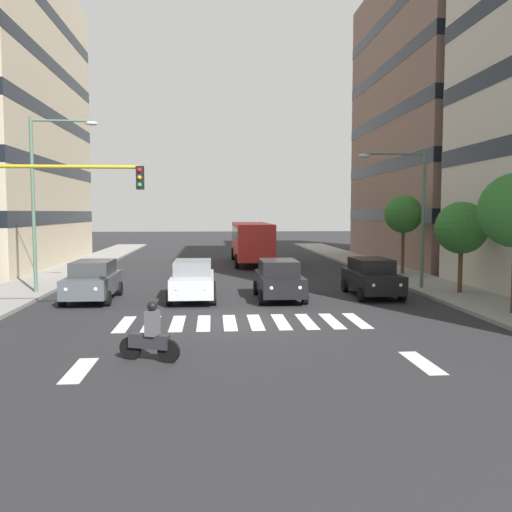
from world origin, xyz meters
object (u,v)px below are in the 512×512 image
at_px(bus_behind_traffic, 251,239).
at_px(street_tree_1, 461,228).
at_px(car_3, 93,280).
at_px(street_tree_2, 403,214).
at_px(car_2, 193,280).
at_px(street_lamp_right, 43,187).
at_px(motorcycle_with_rider, 150,337).
at_px(car_1, 279,279).
at_px(traffic_light_gantry, 37,215).
at_px(car_0, 372,277).
at_px(street_lamp_left, 412,203).

bearing_deg(bus_behind_traffic, street_tree_1, 116.86).
xyz_separation_m(car_3, street_tree_2, (-16.48, -7.75, 2.80)).
relative_size(car_2, car_3, 1.00).
bearing_deg(street_lamp_right, car_2, 164.27).
bearing_deg(street_lamp_right, street_tree_1, 175.17).
distance_m(motorcycle_with_rider, street_tree_1, 16.66).
height_order(bus_behind_traffic, street_lamp_right, street_lamp_right).
bearing_deg(car_2, street_lamp_right, -15.73).
bearing_deg(car_1, traffic_light_gantry, 32.75).
relative_size(traffic_light_gantry, street_tree_1, 1.32).
relative_size(car_1, traffic_light_gantry, 0.81).
relative_size(car_0, street_lamp_left, 0.67).
height_order(car_0, street_tree_1, street_tree_1).
bearing_deg(car_3, car_2, 177.60).
xyz_separation_m(car_0, car_3, (12.41, 0.27, 0.00)).
distance_m(car_2, bus_behind_traffic, 17.36).
height_order(bus_behind_traffic, street_lamp_left, street_lamp_left).
xyz_separation_m(car_1, car_3, (8.09, -0.23, 0.00)).
xyz_separation_m(car_3, motorcycle_with_rider, (-3.57, 10.07, -0.24)).
height_order(car_1, motorcycle_with_rider, car_1).
bearing_deg(street_tree_2, car_2, 33.10).
xyz_separation_m(car_0, street_tree_2, (-4.06, -7.48, 2.80)).
xyz_separation_m(motorcycle_with_rider, traffic_light_gantry, (4.05, -4.32, 3.10)).
xyz_separation_m(street_lamp_right, street_tree_1, (-18.99, 1.60, -1.86)).
bearing_deg(street_tree_2, bus_behind_traffic, -47.00).
bearing_deg(car_2, bus_behind_traffic, -102.58).
bearing_deg(car_1, car_3, -1.66).
xyz_separation_m(street_lamp_left, street_tree_2, (-1.70, -5.91, -0.59)).
bearing_deg(car_1, street_lamp_right, -10.54).
relative_size(street_lamp_right, street_tree_1, 1.91).
bearing_deg(street_lamp_left, car_2, 10.93).
xyz_separation_m(car_0, street_tree_1, (-4.09, 0.14, 2.22)).
xyz_separation_m(car_1, traffic_light_gantry, (8.58, 5.52, 2.86)).
xyz_separation_m(bus_behind_traffic, traffic_light_gantry, (8.58, 22.49, 1.89)).
height_order(car_2, street_lamp_left, street_lamp_left).
height_order(bus_behind_traffic, street_tree_1, street_tree_1).
xyz_separation_m(car_0, street_lamp_left, (-2.36, -1.57, 3.39)).
distance_m(motorcycle_with_rider, street_lamp_left, 16.75).
distance_m(motorcycle_with_rider, traffic_light_gantry, 6.69).
bearing_deg(traffic_light_gantry, street_lamp_right, -75.04).
relative_size(motorcycle_with_rider, street_lamp_left, 0.24).
bearing_deg(street_lamp_left, traffic_light_gantry, 26.44).
height_order(street_lamp_left, street_tree_2, street_lamp_left).
height_order(car_3, bus_behind_traffic, bus_behind_traffic).
distance_m(motorcycle_with_rider, street_lamp_right, 13.95).
bearing_deg(street_lamp_left, car_0, 33.64).
distance_m(bus_behind_traffic, street_tree_1, 18.66).
bearing_deg(car_3, street_tree_2, -154.82).
bearing_deg(traffic_light_gantry, car_2, -130.76).
xyz_separation_m(car_2, motorcycle_with_rider, (0.75, 9.89, -0.24)).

